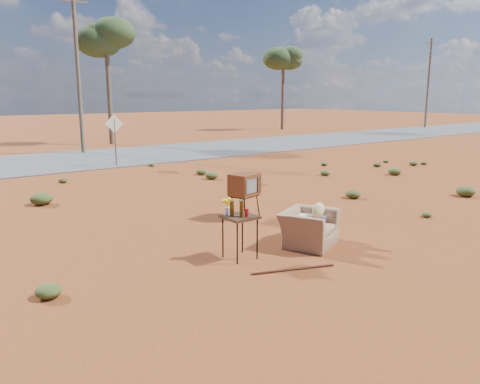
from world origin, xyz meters
TOP-DOWN VIEW (x-y plane):
  - ground at (0.00, 0.00)m, footprint 140.00×140.00m
  - highway at (0.00, 15.00)m, footprint 140.00×7.00m
  - armchair at (0.35, -0.45)m, footprint 1.42×1.27m
  - tv_unit at (0.60, 1.99)m, footprint 0.80×0.71m
  - side_table at (-1.31, -0.24)m, footprint 0.58×0.58m
  - rusty_bar at (-0.93, -1.33)m, footprint 1.44×0.58m
  - road_sign at (1.50, 12.00)m, footprint 0.78×0.06m
  - eucalyptus_center at (5.00, 21.00)m, footprint 3.20×3.20m
  - eucalyptus_right at (22.00, 24.00)m, footprint 3.20×3.20m
  - utility_pole_center at (2.00, 17.50)m, footprint 1.40×0.20m
  - utility_pole_east at (34.00, 17.50)m, footprint 1.40×0.20m
  - scrub_patch at (-0.82, 4.41)m, footprint 17.49×8.07m

SIDE VIEW (x-z plane):
  - ground at x=0.00m, z-range 0.00..0.00m
  - highway at x=0.00m, z-range 0.00..0.04m
  - rusty_bar at x=-0.93m, z-range 0.00..0.04m
  - scrub_patch at x=-0.82m, z-range -0.03..0.30m
  - armchair at x=0.35m, z-range -0.03..0.93m
  - tv_unit at x=0.60m, z-range 0.27..1.37m
  - side_table at x=-1.31m, z-range 0.27..1.41m
  - road_sign at x=1.50m, z-range 0.41..2.60m
  - utility_pole_center at x=2.00m, z-range 0.15..8.15m
  - utility_pole_east at x=34.00m, z-range 0.15..8.15m
  - eucalyptus_right at x=22.00m, z-range 2.39..9.49m
  - eucalyptus_center at x=5.00m, z-range 2.63..10.23m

